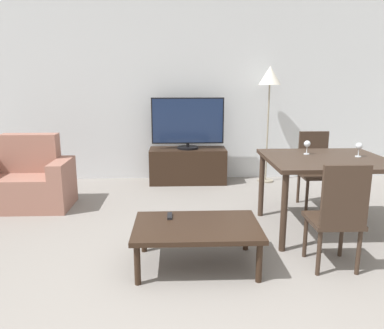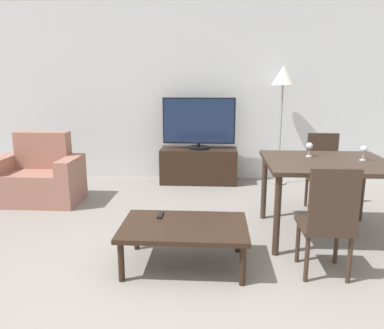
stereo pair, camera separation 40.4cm
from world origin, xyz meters
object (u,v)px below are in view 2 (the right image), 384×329
Objects in this scene: dining_chair_far at (323,169)px; remote_primary at (160,215)px; armchair at (39,178)px; dining_chair_near at (328,219)px; dining_table at (327,169)px; tv_stand at (199,166)px; floor_lamp at (283,82)px; wine_glass_left at (364,150)px; coffee_table at (184,229)px; tv at (199,123)px; wine_glass_center at (309,147)px.

dining_chair_far is 2.24m from remote_primary.
dining_chair_near is at bearing -28.75° from armchair.
dining_chair_near reaches higher than dining_table.
tv_stand is 1.25× the size of dining_chair_near.
armchair reaches higher than tv_stand.
dining_chair_near is 6.12× the size of remote_primary.
floor_lamp is 11.93× the size of wine_glass_left.
coffee_table is (-0.00, -2.65, 0.07)m from tv_stand.
dining_chair_near reaches higher than armchair.
dining_table is 1.30× the size of dining_chair_near.
wine_glass_left is (1.68, -1.91, 0.62)m from tv_stand.
dining_chair_far is (3.55, -0.06, 0.18)m from armchair.
tv is 0.62× the size of floor_lamp.
wine_glass_left reaches higher than remote_primary.
tv is at bearing 112.17° from dining_chair_near.
dining_table is 1.68m from remote_primary.
tv_stand is 7.68× the size of remote_primary.
dining_chair_far is at bearing 61.91° from wine_glass_center.
tv_stand is 1.10× the size of coffee_table.
coffee_table is 7.01× the size of remote_primary.
floor_lamp is at bearing 65.48° from coffee_table.
dining_chair_far is 6.29× the size of wine_glass_left.
floor_lamp reaches higher than tv.
tv_stand is at bearing 144.32° from dining_chair_far.
wine_glass_left is at bearing 57.43° from dining_chair_near.
wine_glass_center reaches higher than dining_chair_near.
armchair is 7.02× the size of remote_primary.
floor_lamp is at bearing 103.89° from wine_glass_left.
remote_primary is at bearing -161.75° from dining_table.
wine_glass_left reaches higher than coffee_table.
tv reaches higher than dining_chair_near.
armchair is 2.56m from coffee_table.
dining_chair_near is (-0.21, -0.83, -0.19)m from dining_table.
wine_glass_left reaches higher than dining_chair_near.
floor_lamp is at bearing 18.23° from armchair.
floor_lamp is (3.21, 1.06, 1.20)m from armchair.
wine_glass_left is (1.68, 0.74, 0.55)m from coffee_table.
dining_chair_near reaches higher than coffee_table.
tv_stand reaches higher than remote_primary.
tv is at bearing -90.00° from tv_stand.
tv_stand is 2.40m from dining_table.
coffee_table is 1.14× the size of dining_chair_near.
armchair is 1.15× the size of dining_chair_far.
tv_stand is at bearing 131.36° from wine_glass_left.
dining_chair_near is (1.13, -0.12, 0.17)m from coffee_table.
floor_lamp is at bearing 0.13° from tv_stand.
dining_chair_far is (1.55, -1.11, -0.42)m from tv.
wine_glass_center reaches higher than dining_chair_far.
coffee_table is at bearing -90.04° from tv_stand.
dining_chair_near is at bearing -13.01° from remote_primary.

